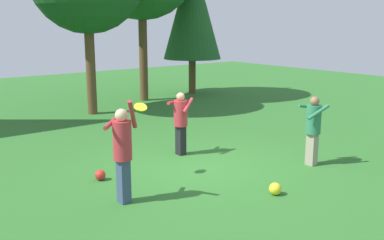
{
  "coord_description": "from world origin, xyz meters",
  "views": [
    {
      "loc": [
        -6.29,
        -7.68,
        3.26
      ],
      "look_at": [
        -0.02,
        0.22,
        1.05
      ],
      "focal_mm": 42.07,
      "sensor_mm": 36.0,
      "label": 1
    }
  ],
  "objects_px": {
    "ball_red": "(100,175)",
    "ball_yellow": "(275,189)",
    "person_bystander": "(313,125)",
    "tree_far_right": "(192,7)",
    "person_thrower": "(122,147)",
    "person_catcher": "(181,118)",
    "frisbee": "(141,107)"
  },
  "relations": [
    {
      "from": "ball_red",
      "to": "ball_yellow",
      "type": "xyz_separation_m",
      "value": [
        2.26,
        -2.83,
        0.01
      ]
    },
    {
      "from": "person_bystander",
      "to": "ball_red",
      "type": "xyz_separation_m",
      "value": [
        -4.33,
        2.1,
        -0.84
      ]
    },
    {
      "from": "person_bystander",
      "to": "tree_far_right",
      "type": "distance_m",
      "value": 11.5
    },
    {
      "from": "ball_red",
      "to": "tree_far_right",
      "type": "height_order",
      "value": "tree_far_right"
    },
    {
      "from": "person_thrower",
      "to": "person_bystander",
      "type": "distance_m",
      "value": 4.6
    },
    {
      "from": "person_catcher",
      "to": "frisbee",
      "type": "distance_m",
      "value": 2.02
    },
    {
      "from": "ball_yellow",
      "to": "tree_far_right",
      "type": "distance_m",
      "value": 13.27
    },
    {
      "from": "person_thrower",
      "to": "ball_yellow",
      "type": "xyz_separation_m",
      "value": [
        2.46,
        -1.48,
        -0.93
      ]
    },
    {
      "from": "ball_red",
      "to": "tree_far_right",
      "type": "relative_size",
      "value": 0.04
    },
    {
      "from": "person_catcher",
      "to": "ball_red",
      "type": "bearing_deg",
      "value": -17.26
    },
    {
      "from": "person_thrower",
      "to": "person_catcher",
      "type": "relative_size",
      "value": 1.24
    },
    {
      "from": "person_bystander",
      "to": "frisbee",
      "type": "height_order",
      "value": "frisbee"
    },
    {
      "from": "frisbee",
      "to": "ball_red",
      "type": "xyz_separation_m",
      "value": [
        -0.76,
        0.44,
        -1.43
      ]
    },
    {
      "from": "person_thrower",
      "to": "person_catcher",
      "type": "bearing_deg",
      "value": -9.35
    },
    {
      "from": "person_bystander",
      "to": "ball_yellow",
      "type": "relative_size",
      "value": 6.65
    },
    {
      "from": "frisbee",
      "to": "ball_yellow",
      "type": "relative_size",
      "value": 1.31
    },
    {
      "from": "ball_red",
      "to": "person_catcher",
      "type": "bearing_deg",
      "value": 10.36
    },
    {
      "from": "person_catcher",
      "to": "person_bystander",
      "type": "distance_m",
      "value": 3.17
    },
    {
      "from": "ball_red",
      "to": "person_bystander",
      "type": "bearing_deg",
      "value": -25.89
    },
    {
      "from": "frisbee",
      "to": "tree_far_right",
      "type": "bearing_deg",
      "value": 46.36
    },
    {
      "from": "person_thrower",
      "to": "ball_red",
      "type": "distance_m",
      "value": 1.66
    },
    {
      "from": "person_catcher",
      "to": "tree_far_right",
      "type": "height_order",
      "value": "tree_far_right"
    },
    {
      "from": "person_bystander",
      "to": "frisbee",
      "type": "distance_m",
      "value": 3.99
    },
    {
      "from": "frisbee",
      "to": "ball_red",
      "type": "height_order",
      "value": "frisbee"
    },
    {
      "from": "person_thrower",
      "to": "ball_yellow",
      "type": "bearing_deg",
      "value": -74.38
    },
    {
      "from": "person_catcher",
      "to": "ball_red",
      "type": "distance_m",
      "value": 2.63
    },
    {
      "from": "frisbee",
      "to": "ball_yellow",
      "type": "distance_m",
      "value": 3.16
    },
    {
      "from": "frisbee",
      "to": "ball_red",
      "type": "distance_m",
      "value": 1.67
    },
    {
      "from": "person_bystander",
      "to": "frisbee",
      "type": "bearing_deg",
      "value": 0.0
    },
    {
      "from": "person_catcher",
      "to": "tree_far_right",
      "type": "relative_size",
      "value": 0.25
    },
    {
      "from": "person_catcher",
      "to": "person_bystander",
      "type": "relative_size",
      "value": 0.98
    },
    {
      "from": "person_bystander",
      "to": "ball_red",
      "type": "bearing_deg",
      "value": -0.97
    }
  ]
}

